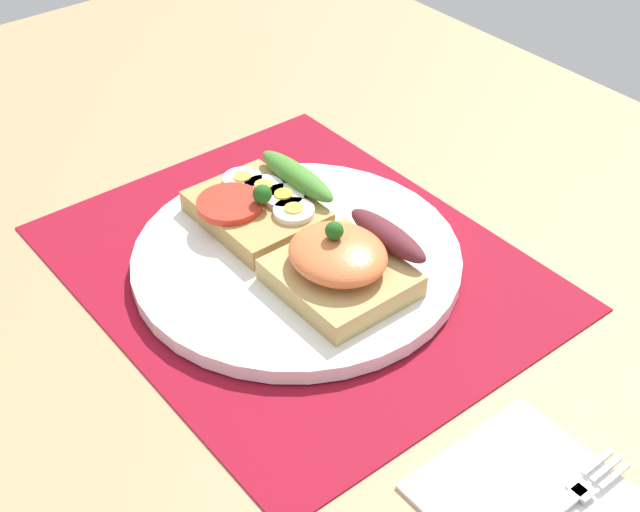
% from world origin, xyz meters
% --- Properties ---
extents(ground_plane, '(1.20, 0.90, 0.03)m').
position_xyz_m(ground_plane, '(0.00, 0.00, -0.02)').
color(ground_plane, tan).
extents(placemat, '(0.38, 0.31, 0.00)m').
position_xyz_m(placemat, '(0.00, 0.00, 0.00)').
color(placemat, maroon).
rests_on(placemat, ground_plane).
extents(plate, '(0.26, 0.26, 0.01)m').
position_xyz_m(plate, '(0.00, 0.00, 0.01)').
color(plate, white).
rests_on(plate, placemat).
extents(sandwich_egg_tomato, '(0.11, 0.10, 0.04)m').
position_xyz_m(sandwich_egg_tomato, '(-0.06, 0.00, 0.03)').
color(sandwich_egg_tomato, tan).
rests_on(sandwich_egg_tomato, plate).
extents(sandwich_salmon, '(0.10, 0.10, 0.06)m').
position_xyz_m(sandwich_salmon, '(0.05, 0.00, 0.04)').
color(sandwich_salmon, tan).
rests_on(sandwich_salmon, plate).
extents(napkin, '(0.14, 0.11, 0.01)m').
position_xyz_m(napkin, '(0.28, -0.03, 0.00)').
color(napkin, white).
rests_on(napkin, ground_plane).
extents(fork, '(0.02, 0.13, 0.00)m').
position_xyz_m(fork, '(0.28, -0.02, 0.01)').
color(fork, '#B7B7BC').
rests_on(fork, napkin).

